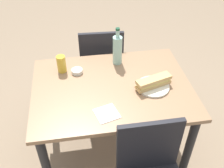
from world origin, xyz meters
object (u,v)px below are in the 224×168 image
dining_table (112,98)px  beer_glass (61,64)px  knife_near (148,82)px  olive_bowl (77,71)px  chair_far (101,63)px  plate_near (153,87)px  water_bottle (117,50)px  baguette_sandwich_near (154,82)px

dining_table → beer_glass: 0.45m
knife_near → olive_bowl: olive_bowl is taller
knife_near → olive_bowl: 0.53m
knife_near → olive_bowl: bearing=157.2°
beer_glass → knife_near: bearing=-22.3°
chair_far → plate_near: (0.29, -0.67, 0.23)m
dining_table → water_bottle: bearing=72.9°
baguette_sandwich_near → knife_near: size_ratio=1.50×
baguette_sandwich_near → olive_bowl: (-0.52, 0.25, -0.03)m
plate_near → olive_bowl: olive_bowl is taller
plate_near → beer_glass: size_ratio=1.73×
olive_bowl → beer_glass: bearing=160.3°
dining_table → beer_glass: (-0.35, 0.24, 0.18)m
plate_near → knife_near: bearing=119.3°
dining_table → chair_far: (-0.00, 0.61, -0.11)m
plate_near → knife_near: size_ratio=1.30×
beer_glass → olive_bowl: (0.11, -0.04, -0.05)m
knife_near → water_bottle: (-0.17, 0.29, 0.10)m
dining_table → knife_near: knife_near is taller
dining_table → baguette_sandwich_near: bearing=-11.6°
chair_far → baguette_sandwich_near: (0.29, -0.67, 0.27)m
dining_table → water_bottle: 0.37m
beer_glass → olive_bowl: size_ratio=1.58×
beer_glass → olive_bowl: beer_glass is taller
chair_far → olive_bowl: (-0.23, -0.41, 0.24)m
baguette_sandwich_near → olive_bowl: size_ratio=3.15×
beer_glass → baguette_sandwich_near: bearing=-25.0°
olive_bowl → plate_near: bearing=-26.1°
olive_bowl → knife_near: bearing=-22.8°
knife_near → beer_glass: beer_glass is taller
chair_far → knife_near: (0.26, -0.62, 0.24)m
plate_near → water_bottle: water_bottle is taller
baguette_sandwich_near → knife_near: baguette_sandwich_near is taller
chair_far → beer_glass: bearing=-132.2°
beer_glass → dining_table: bearing=-34.3°
plate_near → water_bottle: (-0.20, 0.34, 0.11)m
chair_far → water_bottle: water_bottle is taller
chair_far → olive_bowl: size_ratio=10.31×
water_bottle → dining_table: bearing=-107.1°
chair_far → olive_bowl: 0.53m
water_bottle → beer_glass: 0.44m
dining_table → beer_glass: size_ratio=8.44×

